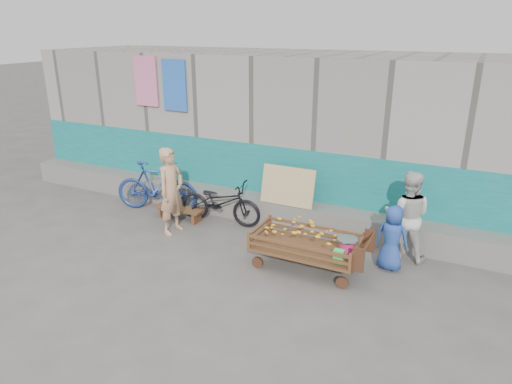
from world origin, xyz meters
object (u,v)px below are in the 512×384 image
at_px(bench, 179,210).
at_px(vendor_man, 171,191).
at_px(bicycle_dark, 220,202).
at_px(bicycle_blue, 157,186).
at_px(child, 392,238).
at_px(woman, 407,216).
at_px(banana_cart, 304,238).

xyz_separation_m(bench, vendor_man, (0.24, -0.53, 0.60)).
xyz_separation_m(vendor_man, bicycle_dark, (0.57, 0.72, -0.36)).
height_order(bicycle_dark, bicycle_blue, bicycle_blue).
bearing_deg(bicycle_blue, bench, -122.52).
xyz_separation_m(child, bicycle_blue, (-4.66, 0.35, -0.01)).
relative_size(bench, woman, 0.67).
xyz_separation_m(woman, child, (-0.13, -0.44, -0.21)).
bearing_deg(woman, bench, -1.82).
xyz_separation_m(bench, woman, (4.12, 0.28, 0.55)).
distance_m(banana_cart, bench, 2.93).
height_order(vendor_man, woman, vendor_man).
bearing_deg(child, banana_cart, 35.54).
relative_size(woman, bicycle_dark, 0.92).
bearing_deg(bicycle_blue, banana_cart, -121.24).
distance_m(bench, bicycle_dark, 0.86).
distance_m(banana_cart, child, 1.32).
bearing_deg(vendor_man, bench, 28.93).
height_order(vendor_man, child, vendor_man).
relative_size(vendor_man, woman, 1.07).
bearing_deg(bicycle_dark, bicycle_blue, 83.70).
height_order(bench, bicycle_blue, bicycle_blue).
bearing_deg(bench, banana_cart, -14.76).
xyz_separation_m(banana_cart, vendor_man, (-2.58, 0.22, 0.27)).
height_order(vendor_man, bicycle_blue, vendor_man).
distance_m(woman, bicycle_dark, 3.33).
distance_m(banana_cart, vendor_man, 2.60).
bearing_deg(vendor_man, child, -79.88).
height_order(bench, bicycle_dark, bicycle_dark).
bearing_deg(bench, bicycle_blue, 163.65).
height_order(banana_cart, child, child).
distance_m(bicycle_dark, bicycle_blue, 1.47).
distance_m(banana_cart, woman, 1.67).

